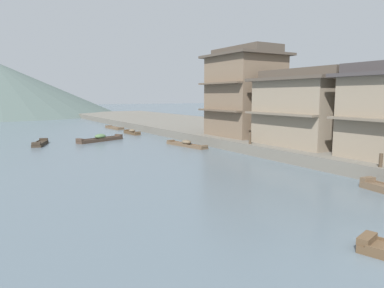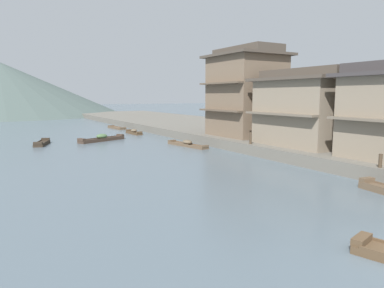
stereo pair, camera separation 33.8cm
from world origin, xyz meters
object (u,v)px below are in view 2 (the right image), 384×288
object	(u,v)px
boat_moored_far	(187,144)
house_waterfront_tall	(306,108)
boat_moored_second	(42,143)
mooring_post_dock_near	(380,161)
boat_moored_nearest	(134,132)
mooring_post_dock_mid	(251,138)
boat_midriver_drifting	(117,128)
house_waterfront_narrow	(246,93)
boat_midriver_upstream	(102,139)

from	to	relation	value
boat_moored_far	house_waterfront_tall	distance (m)	11.70
boat_moored_second	mooring_post_dock_near	xyz separation A→B (m)	(14.35, -26.52, 1.11)
boat_moored_nearest	mooring_post_dock_mid	bearing A→B (deg)	-82.49
mooring_post_dock_near	boat_midriver_drifting	bearing A→B (deg)	93.15
boat_moored_nearest	house_waterfront_tall	world-z (taller)	house_waterfront_tall
boat_moored_second	house_waterfront_tall	size ratio (longest dim) A/B	0.47
boat_midriver_drifting	mooring_post_dock_mid	bearing A→B (deg)	-85.59
boat_moored_nearest	boat_moored_far	world-z (taller)	boat_moored_nearest
boat_moored_far	house_waterfront_narrow	distance (m)	7.87
boat_moored_second	house_waterfront_tall	xyz separation A→B (m)	(17.84, -17.71, 3.72)
boat_moored_second	boat_midriver_drifting	bearing A→B (deg)	48.01
boat_moored_far	mooring_post_dock_mid	distance (m)	7.37
mooring_post_dock_mid	boat_midriver_upstream	bearing A→B (deg)	118.72
boat_midriver_drifting	boat_midriver_upstream	bearing A→B (deg)	-114.20
boat_midriver_drifting	mooring_post_dock_near	xyz separation A→B (m)	(2.20, -40.01, 1.16)
boat_moored_nearest	boat_midriver_upstream	world-z (taller)	boat_midriver_upstream
boat_moored_second	mooring_post_dock_mid	bearing A→B (deg)	-46.47
boat_midriver_upstream	house_waterfront_narrow	xyz separation A→B (m)	(11.98, -9.66, 4.93)
boat_moored_far	boat_midriver_drifting	distance (m)	21.66
boat_midriver_drifting	boat_midriver_upstream	distance (m)	14.80
mooring_post_dock_mid	boat_moored_nearest	bearing A→B (deg)	97.51
house_waterfront_tall	mooring_post_dock_mid	xyz separation A→B (m)	(-3.49, 2.60, -2.50)
house_waterfront_tall	mooring_post_dock_mid	bearing A→B (deg)	143.35
boat_moored_far	mooring_post_dock_mid	world-z (taller)	mooring_post_dock_mid
boat_moored_far	house_waterfront_tall	bearing A→B (deg)	-59.20
boat_moored_nearest	mooring_post_dock_mid	xyz separation A→B (m)	(2.66, -20.21, 1.15)
boat_moored_second	boat_moored_far	bearing A→B (deg)	-33.90
boat_midriver_upstream	house_waterfront_tall	xyz separation A→B (m)	(11.77, -17.70, 3.62)
boat_moored_nearest	house_waterfront_tall	xyz separation A→B (m)	(6.16, -22.81, 3.65)
boat_moored_far	boat_midriver_drifting	xyz separation A→B (m)	(-0.01, 21.66, -0.08)
boat_midriver_drifting	house_waterfront_tall	xyz separation A→B (m)	(5.70, -31.20, 3.76)
mooring_post_dock_mid	house_waterfront_tall	bearing A→B (deg)	-36.65
boat_moored_nearest	mooring_post_dock_mid	world-z (taller)	mooring_post_dock_mid
house_waterfront_narrow	mooring_post_dock_mid	size ratio (longest dim) A/B	8.81
boat_moored_far	mooring_post_dock_mid	size ratio (longest dim) A/B	5.61
boat_midriver_drifting	boat_midriver_upstream	world-z (taller)	boat_midriver_upstream
boat_moored_far	boat_moored_nearest	bearing A→B (deg)	92.04
house_waterfront_narrow	mooring_post_dock_near	world-z (taller)	house_waterfront_narrow
boat_moored_second	mooring_post_dock_near	size ratio (longest dim) A/B	4.86
boat_midriver_drifting	house_waterfront_tall	size ratio (longest dim) A/B	0.58
boat_midriver_upstream	house_waterfront_narrow	bearing A→B (deg)	-38.90
house_waterfront_narrow	boat_moored_nearest	bearing A→B (deg)	113.31
boat_moored_far	house_waterfront_narrow	xyz separation A→B (m)	(5.90, -1.50, 4.99)
boat_moored_second	boat_midriver_upstream	bearing A→B (deg)	-0.07
house_waterfront_tall	boat_midriver_drifting	bearing A→B (deg)	100.35
boat_moored_far	boat_moored_second	bearing A→B (deg)	146.10
boat_midriver_upstream	mooring_post_dock_near	xyz separation A→B (m)	(8.27, -26.51, 1.02)
house_waterfront_tall	mooring_post_dock_near	distance (m)	9.83
boat_moored_nearest	mooring_post_dock_near	size ratio (longest dim) A/B	4.70
house_waterfront_narrow	boat_midriver_drifting	bearing A→B (deg)	104.31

